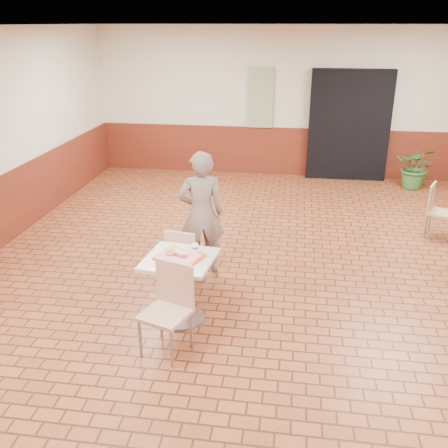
# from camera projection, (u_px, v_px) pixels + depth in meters

# --- Properties ---
(room_shell) EXTENTS (8.01, 10.01, 3.01)m
(room_shell) POSITION_uv_depth(u_px,v_px,m) (279.00, 170.00, 5.57)
(room_shell) COLOR brown
(room_shell) RESTS_ON ground
(wainscot_band) EXTENTS (8.00, 10.00, 1.00)m
(wainscot_band) POSITION_uv_depth(u_px,v_px,m) (276.00, 251.00, 5.94)
(wainscot_band) COLOR #5A1F11
(wainscot_band) RESTS_ON ground
(corridor_doorway) EXTENTS (1.60, 0.22, 2.20)m
(corridor_doorway) POSITION_uv_depth(u_px,v_px,m) (349.00, 126.00, 10.03)
(corridor_doorway) COLOR black
(corridor_doorway) RESTS_ON ground
(promo_poster) EXTENTS (0.50, 0.03, 1.20)m
(promo_poster) POSITION_uv_depth(u_px,v_px,m) (261.00, 98.00, 10.14)
(promo_poster) COLOR gray
(promo_poster) RESTS_ON wainscot_band
(main_table) EXTENTS (0.70, 0.70, 0.74)m
(main_table) POSITION_uv_depth(u_px,v_px,m) (180.00, 278.00, 5.31)
(main_table) COLOR beige
(main_table) RESTS_ON ground
(chair_main_front) EXTENTS (0.53, 0.53, 0.91)m
(chair_main_front) POSITION_uv_depth(u_px,v_px,m) (169.00, 304.00, 4.82)
(chair_main_front) COLOR tan
(chair_main_front) RESTS_ON ground
(chair_main_back) EXTENTS (0.42, 0.42, 0.81)m
(chair_main_back) POSITION_uv_depth(u_px,v_px,m) (183.00, 257.00, 5.92)
(chair_main_back) COLOR #E5B389
(chair_main_back) RESTS_ON ground
(customer) EXTENTS (0.68, 0.55, 1.60)m
(customer) POSITION_uv_depth(u_px,v_px,m) (201.00, 214.00, 6.25)
(customer) COLOR #726259
(customer) RESTS_ON ground
(serving_tray) EXTENTS (0.45, 0.35, 0.03)m
(serving_tray) POSITION_uv_depth(u_px,v_px,m) (179.00, 257.00, 5.21)
(serving_tray) COLOR #D54210
(serving_tray) RESTS_ON main_table
(ring_donut) EXTENTS (0.14, 0.14, 0.03)m
(ring_donut) POSITION_uv_depth(u_px,v_px,m) (171.00, 253.00, 5.23)
(ring_donut) COLOR #BC7844
(ring_donut) RESTS_ON serving_tray
(long_john_donut) EXTENTS (0.16, 0.12, 0.05)m
(long_john_donut) POSITION_uv_depth(u_px,v_px,m) (181.00, 255.00, 5.18)
(long_john_donut) COLOR #C36A39
(long_john_donut) RESTS_ON serving_tray
(paper_cup) EXTENTS (0.07, 0.07, 0.08)m
(paper_cup) POSITION_uv_depth(u_px,v_px,m) (195.00, 248.00, 5.28)
(paper_cup) COLOR white
(paper_cup) RESTS_ON serving_tray
(chair_second_left) EXTENTS (0.49, 0.49, 0.81)m
(chair_second_left) POSITION_uv_depth(u_px,v_px,m) (437.00, 208.00, 7.47)
(chair_second_left) COLOR tan
(chair_second_left) RESTS_ON ground
(potted_plant) EXTENTS (0.94, 0.88, 0.84)m
(potted_plant) POSITION_uv_depth(u_px,v_px,m) (416.00, 167.00, 9.67)
(potted_plant) COLOR #346F2C
(potted_plant) RESTS_ON ground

